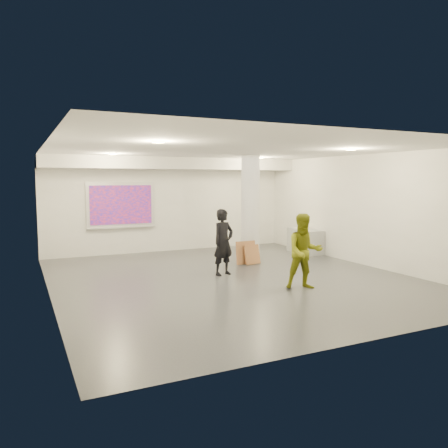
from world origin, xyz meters
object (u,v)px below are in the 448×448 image
projection_screen (121,206)px  man (304,251)px  credenza (305,241)px  woman (223,242)px  column (250,209)px

projection_screen → man: size_ratio=1.31×
credenza → man: size_ratio=0.81×
projection_screen → woman: (1.58, -4.05, -0.72)m
credenza → woman: (-3.74, -1.80, 0.42)m
projection_screen → credenza: bearing=-23.0°
projection_screen → woman: bearing=-68.7°
column → man: (-0.56, -3.38, -0.70)m
projection_screen → column: bearing=-40.6°
credenza → man: man is taller
column → woman: 2.18m
column → credenza: column is taller
projection_screen → man: (2.54, -6.03, -0.72)m
woman → man: woman is taller
credenza → man: bearing=-125.6°
man → woman: bearing=136.3°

